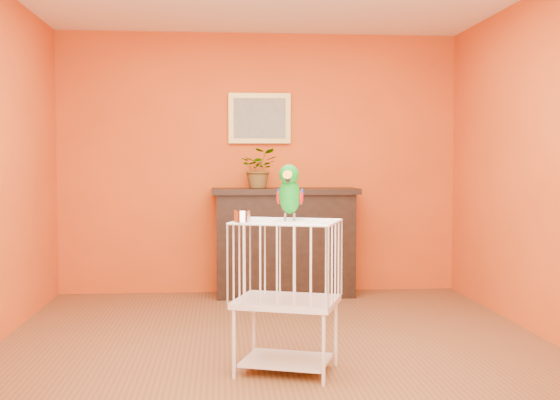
{
  "coord_description": "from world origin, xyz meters",
  "views": [
    {
      "loc": [
        -0.38,
        -4.81,
        1.3
      ],
      "look_at": [
        -0.02,
        -0.52,
        1.07
      ],
      "focal_mm": 45.0,
      "sensor_mm": 36.0,
      "label": 1
    }
  ],
  "objects": [
    {
      "name": "birdcage",
      "position": [
        0.02,
        -0.52,
        0.49
      ],
      "size": [
        0.73,
        0.64,
        0.94
      ],
      "rotation": [
        0.0,
        0.0,
        -0.33
      ],
      "color": "white",
      "rests_on": "ground"
    },
    {
      "name": "potted_plant",
      "position": [
        -0.01,
        1.99,
        1.21
      ],
      "size": [
        0.38,
        0.41,
        0.3
      ],
      "primitive_type": "imported",
      "rotation": [
        0.0,
        0.0,
        -0.08
      ],
      "color": "#26722D",
      "rests_on": "console_cabinet"
    },
    {
      "name": "feed_cup",
      "position": [
        -0.26,
        -0.63,
        0.99
      ],
      "size": [
        0.1,
        0.1,
        0.07
      ],
      "primitive_type": "cylinder",
      "color": "silver",
      "rests_on": "birdcage"
    },
    {
      "name": "parrot",
      "position": [
        0.04,
        -0.49,
        1.12
      ],
      "size": [
        0.18,
        0.32,
        0.35
      ],
      "rotation": [
        0.0,
        0.0,
        -0.21
      ],
      "color": "#59544C",
      "rests_on": "birdcage"
    },
    {
      "name": "ground",
      "position": [
        0.0,
        0.0,
        0.0
      ],
      "size": [
        4.5,
        4.5,
        0.0
      ],
      "primitive_type": "plane",
      "color": "brown",
      "rests_on": "ground"
    },
    {
      "name": "console_cabinet",
      "position": [
        0.23,
        2.0,
        0.53
      ],
      "size": [
        1.42,
        0.51,
        1.06
      ],
      "color": "black",
      "rests_on": "ground"
    },
    {
      "name": "framed_picture",
      "position": [
        0.0,
        2.22,
        1.75
      ],
      "size": [
        0.62,
        0.04,
        0.5
      ],
      "color": "gold",
      "rests_on": "room_shell"
    },
    {
      "name": "room_shell",
      "position": [
        0.0,
        0.0,
        1.58
      ],
      "size": [
        4.5,
        4.5,
        4.5
      ],
      "color": "#E15215",
      "rests_on": "ground"
    }
  ]
}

